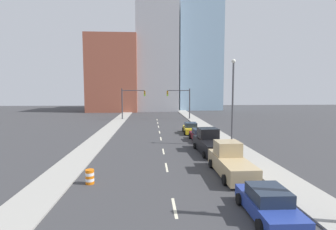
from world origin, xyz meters
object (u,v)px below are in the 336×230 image
object	(u,v)px
pickup_truck_black	(210,143)
sedan_maroon	(200,135)
street_lamp	(233,97)
traffic_signal_right	(183,99)
sedan_blue	(268,204)
sedan_yellow	(191,128)
traffic_signal_left	(129,99)
traffic_barrel	(90,177)
pickup_truck_tan	(230,162)

from	to	relation	value
pickup_truck_black	sedan_maroon	distance (m)	5.97
street_lamp	pickup_truck_black	xyz separation A→B (m)	(-3.14, -2.99, -4.48)
traffic_signal_right	sedan_blue	bearing A→B (deg)	-91.41
pickup_truck_black	sedan_yellow	world-z (taller)	pickup_truck_black
pickup_truck_black	traffic_signal_left	bearing A→B (deg)	106.20
traffic_barrel	sedan_yellow	bearing A→B (deg)	63.90
traffic_signal_right	sedan_maroon	bearing A→B (deg)	-91.91
traffic_barrel	sedan_blue	size ratio (longest dim) A/B	0.21
pickup_truck_black	sedan_maroon	bearing A→B (deg)	85.62
traffic_signal_left	sedan_maroon	distance (m)	26.10
pickup_truck_tan	sedan_maroon	distance (m)	12.78
sedan_blue	sedan_maroon	xyz separation A→B (m)	(0.27, 19.18, 0.01)
traffic_barrel	pickup_truck_tan	bearing A→B (deg)	7.55
traffic_signal_right	pickup_truck_black	xyz separation A→B (m)	(-0.93, -29.61, -3.30)
sedan_blue	pickup_truck_black	world-z (taller)	pickup_truck_black
sedan_yellow	sedan_blue	bearing A→B (deg)	-87.96
sedan_blue	street_lamp	bearing A→B (deg)	79.67
pickup_truck_black	sedan_yellow	size ratio (longest dim) A/B	1.37
traffic_signal_left	sedan_maroon	bearing A→B (deg)	-66.09
sedan_maroon	sedan_yellow	distance (m)	5.51
traffic_barrel	sedan_maroon	distance (m)	17.20
traffic_signal_left	street_lamp	xyz separation A→B (m)	(13.48, -26.62, 1.19)
traffic_signal_right	traffic_barrel	bearing A→B (deg)	-105.80
pickup_truck_tan	sedan_maroon	world-z (taller)	pickup_truck_tan
street_lamp	traffic_signal_left	bearing A→B (deg)	116.86
traffic_signal_left	traffic_barrel	bearing A→B (deg)	-89.10
traffic_signal_right	pickup_truck_black	size ratio (longest dim) A/B	1.02
sedan_blue	pickup_truck_tan	size ratio (longest dim) A/B	0.75
traffic_barrel	pickup_truck_black	size ratio (longest dim) A/B	0.15
sedan_maroon	street_lamp	bearing A→B (deg)	-47.43
traffic_signal_right	sedan_yellow	bearing A→B (deg)	-93.42
street_lamp	sedan_maroon	world-z (taller)	street_lamp
pickup_truck_tan	pickup_truck_black	size ratio (longest dim) A/B	0.96
pickup_truck_tan	street_lamp	bearing A→B (deg)	71.59
traffic_signal_left	pickup_truck_tan	world-z (taller)	traffic_signal_left
street_lamp	traffic_signal_right	bearing A→B (deg)	94.75
traffic_barrel	pickup_truck_tan	distance (m)	9.81
traffic_signal_left	traffic_signal_right	bearing A→B (deg)	0.00
traffic_signal_right	pickup_truck_tan	distance (m)	36.58
sedan_blue	sedan_maroon	bearing A→B (deg)	90.27
sedan_maroon	sedan_yellow	world-z (taller)	sedan_yellow
street_lamp	pickup_truck_tan	world-z (taller)	street_lamp
traffic_signal_left	traffic_signal_right	world-z (taller)	same
street_lamp	sedan_yellow	size ratio (longest dim) A/B	2.05
street_lamp	sedan_blue	xyz separation A→B (m)	(-3.27, -16.21, -4.74)
sedan_blue	sedan_yellow	bearing A→B (deg)	91.13
pickup_truck_tan	sedan_blue	bearing A→B (deg)	-91.39
sedan_maroon	traffic_barrel	bearing A→B (deg)	-127.78
traffic_signal_left	sedan_yellow	world-z (taller)	traffic_signal_left
traffic_signal_left	traffic_barrel	xyz separation A→B (m)	(0.59, -37.71, -3.74)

